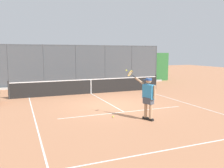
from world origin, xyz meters
name	(u,v)px	position (x,y,z in m)	size (l,w,h in m)	color
ground_plane	(112,105)	(0.00, 0.00, 0.00)	(60.00, 60.00, 0.00)	#B27551
court_line_markings	(127,113)	(0.00, 1.74, 0.00)	(7.78, 9.46, 0.01)	white
fence_backdrop	(74,69)	(0.00, -8.47, 1.32)	(18.16, 1.37, 3.30)	#474C51
tennis_net	(91,86)	(0.00, -3.73, 0.49)	(10.00, 0.09, 1.07)	#2D2D2D
tennis_player	(148,96)	(-0.36, 2.93, 1.00)	(0.80, 1.26, 1.99)	black
tennis_ball_by_sideline	(113,117)	(0.80, 2.08, 0.03)	(0.07, 0.07, 0.07)	#C1D138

